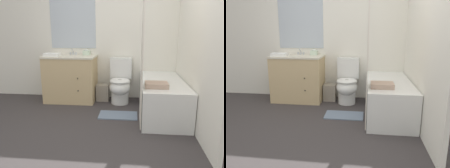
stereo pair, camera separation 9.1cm
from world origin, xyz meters
The scene contains 13 objects.
ground_plane centered at (0.00, 0.00, 0.00)m, with size 14.00×14.00×0.00m, color #383333.
wall_back centered at (-0.01, 1.83, 1.25)m, with size 8.00×0.06×2.50m.
wall_right centered at (1.24, 0.90, 1.25)m, with size 0.05×2.80×2.50m.
vanity_cabinet centered at (-0.75, 1.52, 0.43)m, with size 0.93×0.61×0.85m.
sink_faucet centered at (-0.75, 1.73, 0.88)m, with size 0.14×0.12×0.12m.
toilet centered at (0.18, 1.47, 0.36)m, with size 0.40×0.64×0.80m.
bathtub centered at (0.87, 1.02, 0.27)m, with size 0.66×1.56×0.54m.
shower_curtain centered at (0.53, 0.55, 0.98)m, with size 0.01×0.46×1.95m.
wastebasket centered at (-0.16, 1.56, 0.15)m, with size 0.23×0.20×0.31m.
tissue_box centered at (-0.47, 1.68, 0.89)m, with size 0.13×0.13×0.11m.
hand_towel_folded centered at (-1.03, 1.38, 0.88)m, with size 0.28×0.17×0.06m.
bath_towel_folded centered at (0.74, 0.58, 0.57)m, with size 0.31×0.24×0.07m.
bath_mat centered at (0.19, 0.81, 0.01)m, with size 0.60×0.35×0.02m.
Camera 2 is at (0.51, -2.37, 1.29)m, focal length 35.00 mm.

